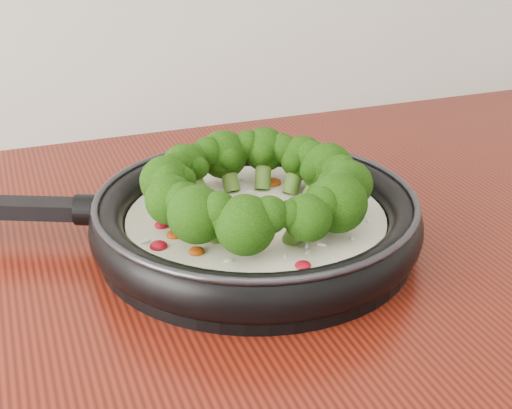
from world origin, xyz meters
name	(u,v)px	position (x,y,z in m)	size (l,w,h in m)	color
skillet	(254,212)	(-0.03, 1.09, 0.94)	(0.59, 0.47, 0.11)	black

